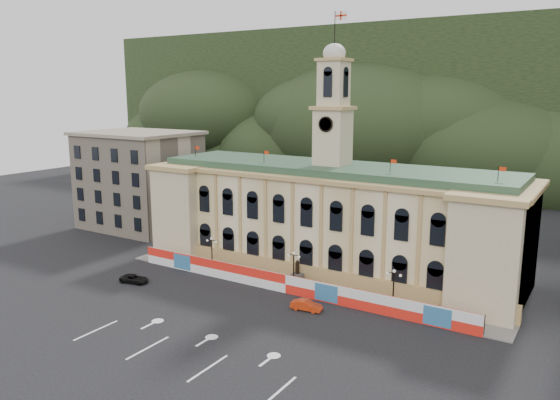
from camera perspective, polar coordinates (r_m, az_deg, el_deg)
The scene contains 13 objects.
ground at distance 61.72m, azimuth -6.86°, elevation -13.86°, with size 260.00×260.00×0.00m, color black.
lane_markings at distance 58.32m, azimuth -10.04°, elevation -15.53°, with size 26.00×10.00×0.02m, color white, non-canonical shape.
hill_ridge at distance 169.14m, azimuth 20.05°, elevation 8.37°, with size 230.00×80.00×64.00m.
city_hall at distance 81.34m, azimuth 5.26°, elevation -1.76°, with size 56.20×17.60×37.10m.
side_building_left at distance 109.25m, azimuth -14.48°, elevation 2.08°, with size 21.00×17.00×18.60m.
hoarding_fence at distance 72.61m, azimuth 0.69°, elevation -8.76°, with size 50.00×0.44×2.50m.
pavement at distance 75.21m, azimuth 1.72°, elevation -8.99°, with size 56.00×5.50×0.16m, color slate.
statue at distance 75.04m, azimuth 1.82°, elevation -8.14°, with size 1.40×1.40×3.72m.
lamp_left at distance 81.27m, azimuth -7.13°, elevation -5.29°, with size 1.96×0.44×5.15m.
lamp_center at distance 73.61m, azimuth 1.44°, elevation -6.98°, with size 1.96×0.44×5.15m.
lamp_right at distance 68.00m, azimuth 11.78°, elevation -8.79°, with size 1.96×0.44×5.15m.
red_sedan at distance 67.46m, azimuth 2.78°, elevation -10.94°, with size 4.03×1.87×1.28m, color red.
black_suv at distance 79.15m, azimuth -14.98°, elevation -7.96°, with size 4.36×2.64×1.13m, color black.
Camera 1 is at (35.38, -43.28, 26.16)m, focal length 35.00 mm.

